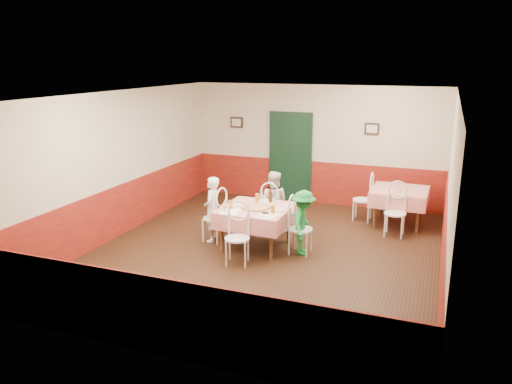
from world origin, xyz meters
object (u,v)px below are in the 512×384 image
(pizza, at_px, (256,207))
(diner_right, at_px, (303,223))
(glass_a, at_px, (231,204))
(chair_far, at_px, (272,211))
(chair_left, at_px, (214,218))
(main_table, at_px, (256,227))
(chair_near, at_px, (237,239))
(beer_bottle, at_px, (270,196))
(wallet, at_px, (265,213))
(chair_second_a, at_px, (363,200))
(diner_left, at_px, (212,209))
(glass_b, at_px, (273,210))
(second_table, at_px, (399,207))
(diner_far, at_px, (273,202))
(chair_second_b, at_px, (395,214))
(glass_c, at_px, (257,198))
(chair_right, at_px, (300,229))

(pizza, height_order, diner_right, diner_right)
(glass_a, bearing_deg, chair_far, 68.56)
(pizza, bearing_deg, chair_left, 176.65)
(main_table, relative_size, chair_left, 1.36)
(chair_near, height_order, beer_bottle, beer_bottle)
(wallet, bearing_deg, chair_second_a, 64.40)
(main_table, xyz_separation_m, chair_second_a, (1.57, 2.28, 0.08))
(pizza, bearing_deg, chair_near, -91.97)
(chair_near, xyz_separation_m, diner_left, (-0.88, 0.87, 0.17))
(glass_a, bearing_deg, main_table, 29.00)
(glass_a, bearing_deg, chair_second_a, 51.71)
(chair_second_a, bearing_deg, chair_left, -45.60)
(chair_second_a, bearing_deg, glass_a, -36.98)
(chair_second_a, distance_m, glass_b, 2.81)
(second_table, height_order, diner_far, diner_far)
(diner_left, height_order, diner_far, diner_far)
(pizza, relative_size, glass_a, 3.33)
(beer_bottle, bearing_deg, glass_a, -129.75)
(main_table, height_order, wallet, wallet)
(chair_far, distance_m, diner_left, 1.25)
(second_table, bearing_deg, main_table, -135.51)
(chair_second_a, bearing_deg, chair_second_b, 46.31)
(diner_left, bearing_deg, pizza, 75.94)
(pizza, height_order, glass_b, glass_b)
(beer_bottle, bearing_deg, diner_far, 103.39)
(second_table, xyz_separation_m, beer_bottle, (-2.19, -1.86, 0.51))
(main_table, relative_size, glass_c, 8.10)
(glass_b, bearing_deg, main_table, 149.55)
(pizza, distance_m, diner_right, 0.91)
(glass_a, distance_m, diner_left, 0.59)
(diner_right, bearing_deg, chair_far, 39.51)
(chair_right, distance_m, diner_left, 1.76)
(chair_second_a, xyz_separation_m, chair_second_b, (0.75, -0.75, 0.00))
(second_table, bearing_deg, pizza, -134.93)
(wallet, bearing_deg, diner_left, 166.70)
(glass_c, bearing_deg, chair_second_a, 48.45)
(chair_right, relative_size, chair_far, 1.00)
(glass_b, bearing_deg, second_table, 52.73)
(main_table, bearing_deg, diner_far, 88.91)
(pizza, relative_size, wallet, 4.52)
(chair_second_b, xyz_separation_m, pizza, (-2.31, -1.57, 0.33))
(second_table, height_order, glass_c, glass_c)
(glass_a, bearing_deg, chair_right, 9.44)
(diner_left, bearing_deg, main_table, 78.08)
(glass_a, height_order, beer_bottle, beer_bottle)
(chair_second_a, bearing_deg, main_table, -33.27)
(second_table, xyz_separation_m, pizza, (-2.31, -2.32, 0.40))
(chair_left, distance_m, diner_left, 0.18)
(chair_second_a, relative_size, diner_left, 0.72)
(chair_far, height_order, diner_left, diner_left)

